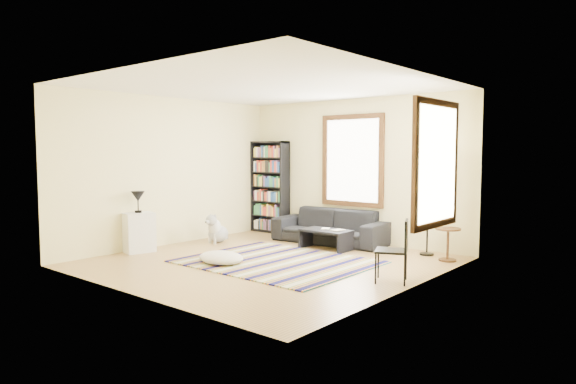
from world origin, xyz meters
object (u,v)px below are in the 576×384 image
Objects in this scene: sofa at (330,226)px; dog at (218,228)px; side_table at (448,244)px; floor_lamp at (428,201)px; coffee_table at (326,239)px; bookshelf at (270,187)px; white_cabinet at (139,232)px; folding_chair at (391,251)px; floor_cushion at (221,258)px.

sofa is 2.19m from dog.
sofa is 2.43m from side_table.
sofa is at bearing -177.08° from floor_lamp.
dog is at bearing -159.27° from coffee_table.
bookshelf is at bearing 177.42° from floor_lamp.
folding_chair is at bearing 26.14° from white_cabinet.
floor_lamp is (1.96, 0.10, 0.60)m from sofa.
floor_lamp reaches higher than white_cabinet.
white_cabinet is (-2.07, -2.92, 0.02)m from sofa.
dog is at bearing 90.79° from white_cabinet.
folding_chair is (2.06, -1.35, 0.25)m from coffee_table.
sofa reaches higher than coffee_table.
folding_chair is (2.38, -1.93, 0.10)m from sofa.
floor_cushion is (-0.24, -2.65, -0.23)m from sofa.
dog reaches higher than floor_cushion.
coffee_table is at bearing -167.95° from side_table.
sofa reaches higher than dog.
folding_chair is (0.42, -2.03, -0.50)m from floor_lamp.
folding_chair reaches higher than sofa.
white_cabinet is 1.60m from dog.
folding_chair is 1.55× the size of dog.
floor_lamp is 2.13m from folding_chair.
white_cabinet is at bearing 168.24° from folding_chair.
folding_chair is 4.14m from dog.
floor_cushion is 1.87m from white_cabinet.
folding_chair is at bearing -12.17° from dog.
coffee_table is 2.16m from side_table.
coffee_table is 2.47m from folding_chair.
bookshelf is 2.86× the size of white_cabinet.
folding_chair reaches higher than dog.
white_cabinet is (-1.83, -0.27, 0.25)m from floor_cushion.
white_cabinet is (-0.26, -3.19, -0.65)m from bookshelf.
side_table reaches higher than coffee_table.
sofa is 2.48× the size of coffee_table.
folding_chair is at bearing -78.45° from floor_lamp.
white_cabinet is at bearing -129.95° from sofa.
bookshelf is 2.51× the size of floor_cushion.
floor_cushion is (-0.56, -2.06, -0.08)m from coffee_table.
floor_cushion is at bearing 22.02° from white_cabinet.
side_table is (2.67, 2.51, 0.17)m from floor_cushion.
sofa is at bearing 118.62° from coffee_table.
dog is at bearing 147.76° from folding_chair.
floor_cushion is at bearing -61.68° from bookshelf.
folding_chair is at bearing -27.75° from bookshelf.
side_table is 0.77× the size of white_cabinet.
floor_lamp is 3.44× the size of side_table.
coffee_table is 0.48× the size of floor_lamp.
floor_cushion is (1.57, -2.92, -0.90)m from bookshelf.
bookshelf is 3.78m from floor_lamp.
floor_lamp is at bearing 153.19° from side_table.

